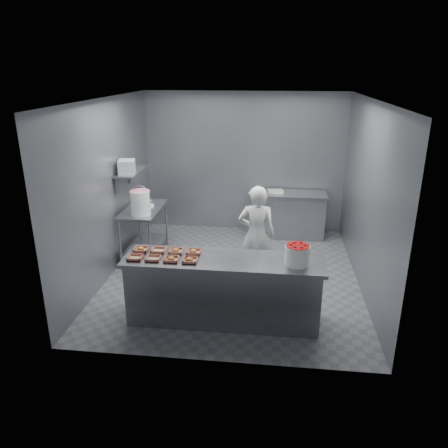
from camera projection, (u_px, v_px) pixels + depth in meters
The scene contains 24 objects.
floor at pixel (233, 275), 7.19m from camera, with size 4.50×4.50×0.00m, color #4C4C51.
ceiling at pixel (234, 99), 6.24m from camera, with size 4.50×4.50×0.00m, color white.
wall_back at pixel (244, 163), 8.82m from camera, with size 4.00×0.04×2.80m, color slate.
wall_left at pixel (109, 189), 6.94m from camera, with size 0.04×4.50×2.80m, color slate.
wall_right at pixel (367, 197), 6.50m from camera, with size 0.04×4.50×2.80m, color slate.
service_counter at pixel (223, 290), 5.78m from camera, with size 2.60×0.70×0.90m.
prep_table at pixel (144, 225), 7.73m from camera, with size 0.60×1.20×0.90m.
back_counter at pixel (287, 214), 8.71m from camera, with size 1.50×0.60×0.90m.
wall_shelf at pixel (131, 172), 7.43m from camera, with size 0.35×0.90×0.03m, color slate.
tray_0 at pixel (135, 257), 5.62m from camera, with size 0.19×0.18×0.04m.
tray_1 at pixel (153, 258), 5.59m from camera, with size 0.19×0.18×0.04m.
tray_2 at pixel (171, 259), 5.57m from camera, with size 0.19×0.18×0.06m.
tray_3 at pixel (190, 260), 5.54m from camera, with size 0.19×0.18×0.06m.
tray_4 at pixel (141, 249), 5.87m from camera, with size 0.19×0.18×0.06m.
tray_5 at pixel (159, 250), 5.84m from camera, with size 0.19×0.18×0.04m.
tray_6 at pixel (176, 251), 5.82m from camera, with size 0.19×0.18×0.06m.
tray_7 at pixel (194, 252), 5.79m from camera, with size 0.19×0.18×0.06m.
worker at pixel (256, 235), 6.73m from camera, with size 0.57×0.38×1.57m, color silver.
strawberry_tub at pixel (297, 254), 5.43m from camera, with size 0.31×0.31×0.26m.
glaze_bucket at pixel (140, 202), 7.23m from camera, with size 0.34×0.33×0.50m.
bucket_lid at pixel (145, 206), 7.72m from camera, with size 0.31×0.31×0.02m, color white.
rag at pixel (147, 201), 8.03m from camera, with size 0.13×0.11×0.02m, color #CCB28C.
appliance at pixel (127, 167), 7.21m from camera, with size 0.26×0.30×0.22m, color gray.
paper_stack at pixel (276, 191), 8.58m from camera, with size 0.30×0.22×0.05m, color silver.
Camera 1 is at (0.61, -6.45, 3.24)m, focal length 35.00 mm.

